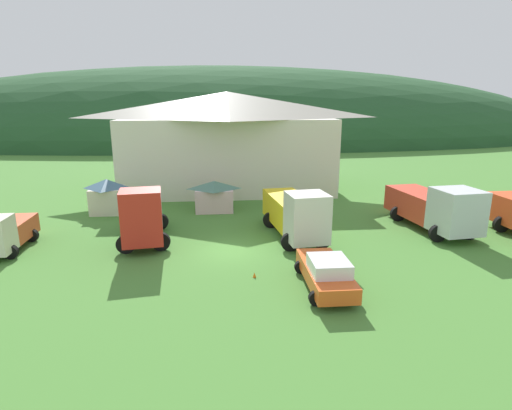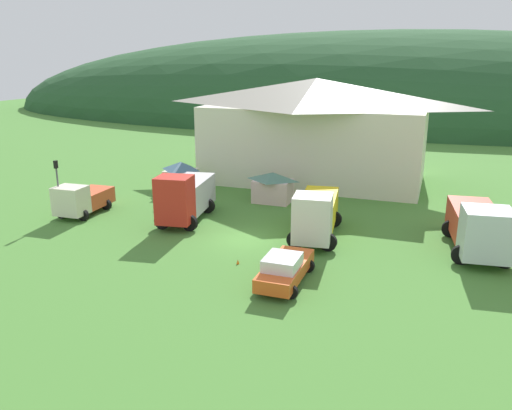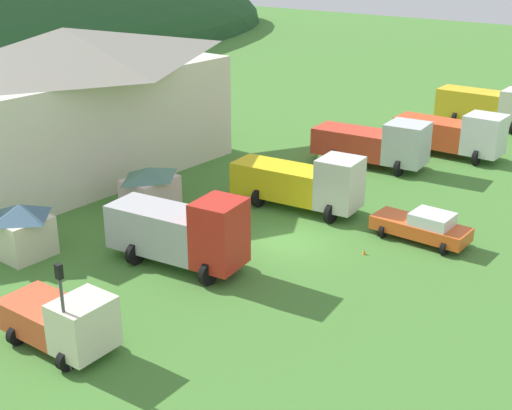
# 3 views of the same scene
# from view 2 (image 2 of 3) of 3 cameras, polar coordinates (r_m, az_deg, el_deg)

# --- Properties ---
(ground_plane) EXTENTS (200.00, 200.00, 0.00)m
(ground_plane) POSITION_cam_2_polar(r_m,az_deg,el_deg) (32.67, -1.40, -3.89)
(ground_plane) COLOR #477F33
(forested_hill_backdrop) EXTENTS (166.68, 60.00, 32.37)m
(forested_hill_backdrop) POSITION_cam_2_polar(r_m,az_deg,el_deg) (103.47, 13.75, 9.56)
(forested_hill_backdrop) COLOR #234C28
(forested_hill_backdrop) RESTS_ON ground
(depot_building) EXTENTS (21.12, 11.28, 9.44)m
(depot_building) POSITION_cam_2_polar(r_m,az_deg,el_deg) (47.81, 6.64, 8.48)
(depot_building) COLOR silver
(depot_building) RESTS_ON ground
(play_shed_cream) EXTENTS (2.58, 2.54, 2.69)m
(play_shed_cream) POSITION_cam_2_polar(r_m,az_deg,el_deg) (44.11, -8.38, 3.16)
(play_shed_cream) COLOR beige
(play_shed_cream) RESTS_ON ground
(play_shed_pink) EXTENTS (3.17, 2.39, 2.43)m
(play_shed_pink) POSITION_cam_2_polar(r_m,az_deg,el_deg) (40.79, 1.90, 2.06)
(play_shed_pink) COLOR beige
(play_shed_pink) RESTS_ON ground
(light_truck_cream) EXTENTS (2.75, 4.93, 2.42)m
(light_truck_cream) POSITION_cam_2_polar(r_m,az_deg,el_deg) (39.53, -19.01, 0.63)
(light_truck_cream) COLOR beige
(light_truck_cream) RESTS_ON ground
(crane_truck_red) EXTENTS (3.66, 7.12, 3.70)m
(crane_truck_red) POSITION_cam_2_polar(r_m,az_deg,el_deg) (36.20, -7.96, 0.99)
(crane_truck_red) COLOR red
(crane_truck_red) RESTS_ON ground
(flatbed_truck_yellow) EXTENTS (3.62, 7.82, 3.41)m
(flatbed_truck_yellow) POSITION_cam_2_polar(r_m,az_deg,el_deg) (32.75, 6.77, -0.87)
(flatbed_truck_yellow) COLOR silver
(flatbed_truck_yellow) RESTS_ON ground
(tow_truck_silver) EXTENTS (3.90, 7.98, 3.30)m
(tow_truck_silver) POSITION_cam_2_polar(r_m,az_deg,el_deg) (32.74, 23.69, -2.19)
(tow_truck_silver) COLOR silver
(tow_truck_silver) RESTS_ON ground
(service_pickup_orange) EXTENTS (2.28, 4.98, 1.66)m
(service_pickup_orange) POSITION_cam_2_polar(r_m,az_deg,el_deg) (26.31, 3.25, -7.11)
(service_pickup_orange) COLOR #E55820
(service_pickup_orange) RESTS_ON ground
(traffic_light_west) EXTENTS (0.20, 0.32, 4.28)m
(traffic_light_west) POSITION_cam_2_polar(r_m,az_deg,el_deg) (38.74, -21.34, 2.25)
(traffic_light_west) COLOR #4C4C51
(traffic_light_west) RESTS_ON ground
(traffic_cone_near_pickup) EXTENTS (0.36, 0.36, 0.51)m
(traffic_cone_near_pickup) POSITION_cam_2_polar(r_m,az_deg,el_deg) (28.95, -2.05, -6.62)
(traffic_cone_near_pickup) COLOR orange
(traffic_cone_near_pickup) RESTS_ON ground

